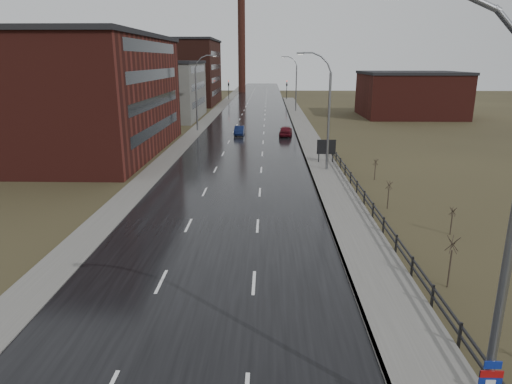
# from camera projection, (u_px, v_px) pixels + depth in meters

# --- Properties ---
(road) EXTENTS (14.00, 300.00, 0.06)m
(road) POSITION_uv_depth(u_px,v_px,m) (248.00, 133.00, 68.62)
(road) COLOR black
(road) RESTS_ON ground
(sidewalk_right) EXTENTS (3.20, 180.00, 0.18)m
(sidewalk_right) POSITION_uv_depth(u_px,v_px,m) (326.00, 172.00, 44.39)
(sidewalk_right) COLOR #595651
(sidewalk_right) RESTS_ON ground
(curb_right) EXTENTS (0.16, 180.00, 0.18)m
(curb_right) POSITION_uv_depth(u_px,v_px,m) (310.00, 172.00, 44.43)
(curb_right) COLOR slate
(curb_right) RESTS_ON ground
(sidewalk_left) EXTENTS (2.40, 260.00, 0.12)m
(sidewalk_left) POSITION_uv_depth(u_px,v_px,m) (194.00, 133.00, 68.82)
(sidewalk_left) COLOR #595651
(sidewalk_left) RESTS_ON ground
(warehouse_near) EXTENTS (22.44, 28.56, 13.50)m
(warehouse_near) POSITION_uv_depth(u_px,v_px,m) (62.00, 94.00, 52.88)
(warehouse_near) COLOR #471914
(warehouse_near) RESTS_ON ground
(warehouse_mid) EXTENTS (16.32, 20.40, 10.50)m
(warehouse_mid) POSITION_uv_depth(u_px,v_px,m) (156.00, 90.00, 84.90)
(warehouse_mid) COLOR slate
(warehouse_mid) RESTS_ON ground
(warehouse_far) EXTENTS (26.52, 24.48, 15.50)m
(warehouse_far) POSITION_uv_depth(u_px,v_px,m) (164.00, 72.00, 113.13)
(warehouse_far) COLOR #331611
(warehouse_far) RESTS_ON ground
(building_right) EXTENTS (18.36, 16.32, 8.50)m
(building_right) POSITION_uv_depth(u_px,v_px,m) (410.00, 94.00, 87.79)
(building_right) COLOR #471914
(building_right) RESTS_ON ground
(smokestack) EXTENTS (2.70, 2.70, 30.70)m
(smokestack) POSITION_uv_depth(u_px,v_px,m) (242.00, 45.00, 150.86)
(smokestack) COLOR #331611
(smokestack) RESTS_ON ground
(streetlight_main) EXTENTS (3.91, 0.29, 12.11)m
(streetlight_main) POSITION_uv_depth(u_px,v_px,m) (495.00, 256.00, 11.04)
(streetlight_main) COLOR slate
(streetlight_main) RESTS_ON ground
(streetlight_right_mid) EXTENTS (3.36, 0.28, 11.35)m
(streetlight_right_mid) POSITION_uv_depth(u_px,v_px,m) (326.00, 112.00, 43.75)
(streetlight_right_mid) COLOR slate
(streetlight_right_mid) RESTS_ON ground
(streetlight_left) EXTENTS (3.36, 0.28, 11.35)m
(streetlight_left) POSITION_uv_depth(u_px,v_px,m) (198.00, 93.00, 69.12)
(streetlight_left) COLOR slate
(streetlight_left) RESTS_ON ground
(streetlight_right_far) EXTENTS (3.36, 0.28, 11.35)m
(streetlight_right_far) POSITION_uv_depth(u_px,v_px,m) (295.00, 84.00, 95.59)
(streetlight_right_far) COLOR slate
(streetlight_right_far) RESTS_ON ground
(guardrail) EXTENTS (0.10, 53.05, 1.10)m
(guardrail) POSITION_uv_depth(u_px,v_px,m) (386.00, 227.00, 28.15)
(guardrail) COLOR black
(guardrail) RESTS_ON ground
(shrub_c) EXTENTS (0.62, 0.65, 2.63)m
(shrub_c) POSITION_uv_depth(u_px,v_px,m) (451.00, 261.00, 21.78)
(shrub_c) COLOR #382D23
(shrub_c) RESTS_ON ground
(shrub_d) EXTENTS (0.43, 0.46, 1.80)m
(shrub_d) POSITION_uv_depth(u_px,v_px,m) (452.00, 220.00, 28.58)
(shrub_d) COLOR #382D23
(shrub_d) RESTS_ON ground
(shrub_e) EXTENTS (0.50, 0.53, 2.11)m
(shrub_e) POSITION_uv_depth(u_px,v_px,m) (388.00, 194.00, 33.53)
(shrub_e) COLOR #382D23
(shrub_e) RESTS_ON ground
(shrub_f) EXTENTS (0.47, 0.50, 1.98)m
(shrub_f) POSITION_uv_depth(u_px,v_px,m) (375.00, 169.00, 41.64)
(shrub_f) COLOR #382D23
(shrub_f) RESTS_ON ground
(billboard) EXTENTS (1.97, 0.17, 2.59)m
(billboard) POSITION_uv_depth(u_px,v_px,m) (326.00, 148.00, 48.01)
(billboard) COLOR black
(billboard) RESTS_ON ground
(traffic_light_left) EXTENTS (0.58, 2.73, 5.30)m
(traffic_light_left) POSITION_uv_depth(u_px,v_px,m) (229.00, 83.00, 125.15)
(traffic_light_left) COLOR black
(traffic_light_left) RESTS_ON ground
(traffic_light_right) EXTENTS (0.58, 2.73, 5.30)m
(traffic_light_right) POSITION_uv_depth(u_px,v_px,m) (287.00, 83.00, 124.75)
(traffic_light_right) COLOR black
(traffic_light_right) RESTS_ON ground
(car_near) EXTENTS (1.40, 3.93, 1.29)m
(car_near) POSITION_uv_depth(u_px,v_px,m) (239.00, 131.00, 66.55)
(car_near) COLOR #0B1437
(car_near) RESTS_ON ground
(car_far) EXTENTS (2.18, 4.56, 1.50)m
(car_far) POSITION_uv_depth(u_px,v_px,m) (286.00, 131.00, 65.60)
(car_far) COLOR #4E0D16
(car_far) RESTS_ON ground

